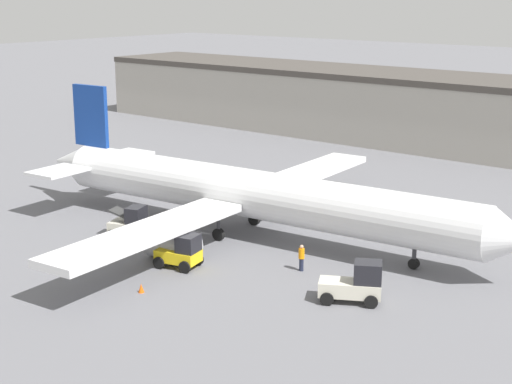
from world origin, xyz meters
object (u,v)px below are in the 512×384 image
Objects in this scene: belt_loader_truck at (130,223)px; pushback_tug at (356,284)px; airplane at (245,194)px; safety_cone_near at (141,288)px; ground_crew_worker at (301,257)px; baggage_tug at (181,252)px.

pushback_tug reaches higher than belt_loader_truck.
airplane is at bearing 126.57° from pushback_tug.
belt_loader_truck is at bearing 141.54° from safety_cone_near.
airplane is 14.57m from pushback_tug.
ground_crew_worker is at bearing -30.64° from airplane.
safety_cone_near is at bearing -83.92° from airplane.
baggage_tug is (-6.34, -4.43, 0.10)m from ground_crew_worker.
belt_loader_truck reaches higher than ground_crew_worker.
belt_loader_truck is 10.97m from safety_cone_near.
baggage_tug is 4.83m from safety_cone_near.
pushback_tug is at bearing 32.82° from safety_cone_near.
baggage_tug is 7.68m from belt_loader_truck.
airplane is at bearing 101.63° from safety_cone_near.
belt_loader_truck is (-13.70, -2.24, 0.16)m from ground_crew_worker.
airplane is 13.52× the size of belt_loader_truck.
belt_loader_truck is at bearing -141.01° from airplane.
pushback_tug is (19.17, 0.04, 0.03)m from belt_loader_truck.
airplane is at bearing 85.85° from baggage_tug.
airplane reaches higher than baggage_tug.
pushback_tug reaches higher than baggage_tug.
pushback_tug is (13.21, -5.83, -1.93)m from airplane.
pushback_tug is 7.01× the size of safety_cone_near.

